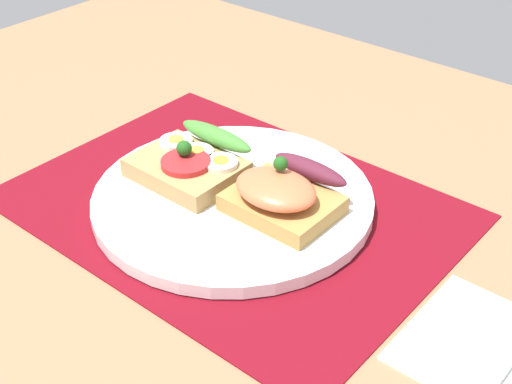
{
  "coord_description": "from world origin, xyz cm",
  "views": [
    {
      "loc": [
        39.45,
        -43.57,
        41.31
      ],
      "look_at": [
        3.0,
        0.0,
        3.14
      ],
      "focal_mm": 50.25,
      "sensor_mm": 36.0,
      "label": 1
    }
  ],
  "objects_px": {
    "plate": "(233,199)",
    "napkin": "(501,355)",
    "sandwich_salmon": "(284,193)",
    "sandwich_egg_tomato": "(192,162)"
  },
  "relations": [
    {
      "from": "plate",
      "to": "sandwich_egg_tomato",
      "type": "bearing_deg",
      "value": 179.63
    },
    {
      "from": "plate",
      "to": "napkin",
      "type": "relative_size",
      "value": 1.94
    },
    {
      "from": "plate",
      "to": "sandwich_salmon",
      "type": "relative_size",
      "value": 2.8
    },
    {
      "from": "plate",
      "to": "napkin",
      "type": "xyz_separation_m",
      "value": [
        0.29,
        -0.02,
        -0.01
      ]
    },
    {
      "from": "plate",
      "to": "napkin",
      "type": "distance_m",
      "value": 0.29
    },
    {
      "from": "sandwich_salmon",
      "to": "sandwich_egg_tomato",
      "type": "bearing_deg",
      "value": -174.63
    },
    {
      "from": "sandwich_egg_tomato",
      "to": "napkin",
      "type": "bearing_deg",
      "value": -3.21
    },
    {
      "from": "sandwich_salmon",
      "to": "napkin",
      "type": "xyz_separation_m",
      "value": [
        0.24,
        -0.03,
        -0.03
      ]
    },
    {
      "from": "plate",
      "to": "sandwich_salmon",
      "type": "distance_m",
      "value": 0.06
    },
    {
      "from": "sandwich_egg_tomato",
      "to": "sandwich_salmon",
      "type": "distance_m",
      "value": 0.11
    }
  ]
}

